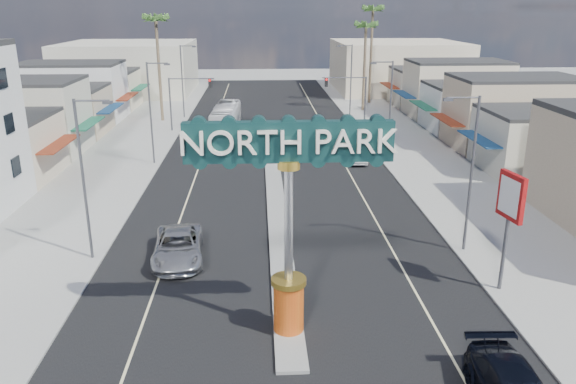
{
  "coord_description": "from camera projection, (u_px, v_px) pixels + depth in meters",
  "views": [
    {
      "loc": [
        -1.15,
        -19.25,
        13.5
      ],
      "look_at": [
        0.35,
        9.15,
        4.07
      ],
      "focal_mm": 35.0,
      "sensor_mm": 36.0,
      "label": 1
    }
  ],
  "objects": [
    {
      "name": "car_parked_right",
      "position": [
        357.0,
        154.0,
        51.12
      ],
      "size": [
        1.76,
        4.51,
        1.46
      ],
      "primitive_type": "imported",
      "rotation": [
        0.0,
        0.0,
        -0.05
      ],
      "color": "silver",
      "rests_on": "ground"
    },
    {
      "name": "storefront_row_left",
      "position": [
        49.0,
        108.0,
        61.17
      ],
      "size": [
        12.0,
        42.0,
        6.0
      ],
      "primitive_type": "cube",
      "color": "beige",
      "rests_on": "ground"
    },
    {
      "name": "streetlight_r_mid",
      "position": [
        389.0,
        106.0,
        49.92
      ],
      "size": [
        2.03,
        0.22,
        9.0
      ],
      "color": "#47474C",
      "rests_on": "ground"
    },
    {
      "name": "palm_right_far",
      "position": [
        373.0,
        15.0,
        78.18
      ],
      "size": [
        2.6,
        2.6,
        14.1
      ],
      "color": "brown",
      "rests_on": "ground"
    },
    {
      "name": "streetlight_l_far",
      "position": [
        183.0,
        78.0,
        69.73
      ],
      "size": [
        2.03,
        0.22,
        9.0
      ],
      "color": "#47474C",
      "rests_on": "ground"
    },
    {
      "name": "road",
      "position": [
        272.0,
        162.0,
        50.99
      ],
      "size": [
        20.0,
        120.0,
        0.01
      ],
      "primitive_type": "cube",
      "color": "black",
      "rests_on": "ground"
    },
    {
      "name": "sidewalk_left",
      "position": [
        116.0,
        164.0,
        50.27
      ],
      "size": [
        8.0,
        120.0,
        0.12
      ],
      "primitive_type": "cube",
      "color": "gray",
      "rests_on": "ground"
    },
    {
      "name": "sidewalk_right",
      "position": [
        424.0,
        160.0,
        51.68
      ],
      "size": [
        8.0,
        120.0,
        0.12
      ],
      "primitive_type": "cube",
      "color": "gray",
      "rests_on": "ground"
    },
    {
      "name": "backdrop_far_left",
      "position": [
        130.0,
        68.0,
        91.28
      ],
      "size": [
        20.0,
        20.0,
        8.0
      ],
      "primitive_type": "cube",
      "color": "#B7B29E",
      "rests_on": "ground"
    },
    {
      "name": "palm_left_far",
      "position": [
        156.0,
        24.0,
        65.68
      ],
      "size": [
        2.6,
        2.6,
        13.1
      ],
      "color": "brown",
      "rests_on": "ground"
    },
    {
      "name": "backdrop_far_right",
      "position": [
        397.0,
        66.0,
        93.49
      ],
      "size": [
        20.0,
        20.0,
        8.0
      ],
      "primitive_type": "cube",
      "color": "beige",
      "rests_on": "ground"
    },
    {
      "name": "traffic_signal_left",
      "position": [
        186.0,
        93.0,
        62.45
      ],
      "size": [
        5.09,
        0.45,
        6.0
      ],
      "color": "#47474C",
      "rests_on": "ground"
    },
    {
      "name": "city_bus",
      "position": [
        226.0,
        118.0,
        63.29
      ],
      "size": [
        3.09,
        11.01,
        3.03
      ],
      "primitive_type": "imported",
      "rotation": [
        0.0,
        0.0,
        -0.05
      ],
      "color": "white",
      "rests_on": "ground"
    },
    {
      "name": "bank_pylon_sign",
      "position": [
        510.0,
        203.0,
        26.57
      ],
      "size": [
        0.55,
        1.88,
        5.97
      ],
      "rotation": [
        0.0,
        0.0,
        0.17
      ],
      "color": "#47474C",
      "rests_on": "sidewalk_right"
    },
    {
      "name": "streetlight_l_mid",
      "position": [
        152.0,
        108.0,
        48.88
      ],
      "size": [
        2.03,
        0.22,
        9.0
      ],
      "color": "#47474C",
      "rests_on": "ground"
    },
    {
      "name": "suv_left",
      "position": [
        178.0,
        246.0,
        31.2
      ],
      "size": [
        3.13,
        5.97,
        1.6
      ],
      "primitive_type": "imported",
      "rotation": [
        0.0,
        0.0,
        0.08
      ],
      "color": "#9D9EA2",
      "rests_on": "ground"
    },
    {
      "name": "ground",
      "position": [
        272.0,
        162.0,
        50.99
      ],
      "size": [
        160.0,
        160.0,
        0.0
      ],
      "primitive_type": "plane",
      "color": "gray",
      "rests_on": "ground"
    },
    {
      "name": "traffic_signal_right",
      "position": [
        350.0,
        92.0,
        63.37
      ],
      "size": [
        5.09,
        0.45,
        6.0
      ],
      "color": "#47474C",
      "rests_on": "ground"
    },
    {
      "name": "palm_right_mid",
      "position": [
        366.0,
        30.0,
        72.95
      ],
      "size": [
        2.6,
        2.6,
        12.1
      ],
      "color": "brown",
      "rests_on": "ground"
    },
    {
      "name": "streetlight_r_far",
      "position": [
        350.0,
        77.0,
        70.77
      ],
      "size": [
        2.03,
        0.22,
        9.0
      ],
      "color": "#47474C",
      "rests_on": "ground"
    },
    {
      "name": "storefront_row_right",
      "position": [
        480.0,
        104.0,
        63.57
      ],
      "size": [
        12.0,
        42.0,
        6.0
      ],
      "primitive_type": "cube",
      "color": "#B7B29E",
      "rests_on": "ground"
    },
    {
      "name": "gateway_sign",
      "position": [
        289.0,
        204.0,
        22.57
      ],
      "size": [
        8.2,
        1.5,
        9.15
      ],
      "color": "red",
      "rests_on": "median_island"
    },
    {
      "name": "streetlight_l_near",
      "position": [
        86.0,
        173.0,
        29.92
      ],
      "size": [
        2.03,
        0.22,
        9.0
      ],
      "color": "#47474C",
      "rests_on": "ground"
    },
    {
      "name": "median_island",
      "position": [
        279.0,
        227.0,
        35.8
      ],
      "size": [
        1.3,
        30.0,
        0.16
      ],
      "primitive_type": "cube",
      "color": "gray",
      "rests_on": "ground"
    },
    {
      "name": "streetlight_r_near",
      "position": [
        469.0,
        167.0,
        30.96
      ],
      "size": [
        2.03,
        0.22,
        9.0
      ],
      "color": "#47474C",
      "rests_on": "ground"
    }
  ]
}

